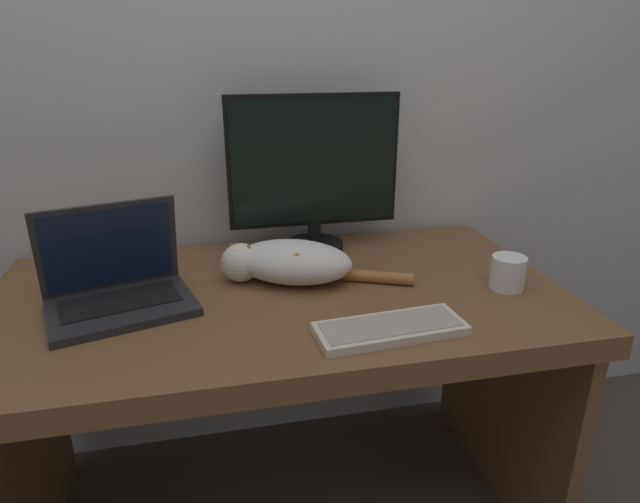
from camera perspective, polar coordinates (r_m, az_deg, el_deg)
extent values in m
cube|color=silver|center=(1.70, -7.26, 19.30)|extent=(6.40, 0.06, 2.60)
cube|color=brown|center=(1.40, -4.42, -5.35)|extent=(1.46, 0.78, 0.06)
cube|color=brown|center=(1.68, -29.44, -18.65)|extent=(0.04, 0.72, 0.70)
cube|color=brown|center=(1.80, 18.89, -13.83)|extent=(0.04, 0.72, 0.70)
cylinder|color=black|center=(1.66, -0.61, 0.64)|extent=(0.18, 0.18, 0.02)
cylinder|color=black|center=(1.65, -0.61, 2.13)|extent=(0.04, 0.04, 0.07)
cube|color=black|center=(1.59, -0.69, 9.60)|extent=(0.51, 0.02, 0.39)
cube|color=black|center=(1.58, -0.61, 9.53)|extent=(0.49, 0.01, 0.36)
cube|color=#232326|center=(1.36, -20.37, -5.61)|extent=(0.38, 0.31, 0.02)
cube|color=black|center=(1.37, -20.52, -4.95)|extent=(0.29, 0.20, 0.00)
cube|color=#232326|center=(1.40, -21.61, 0.48)|extent=(0.33, 0.14, 0.23)
cube|color=black|center=(1.39, -21.58, 0.38)|extent=(0.29, 0.12, 0.20)
cube|color=beige|center=(1.19, 7.51, -8.18)|extent=(0.34, 0.15, 0.02)
cube|color=#ABA393|center=(1.19, 7.53, -7.71)|extent=(0.31, 0.12, 0.00)
ellipsoid|color=silver|center=(1.42, -2.87, -1.10)|extent=(0.36, 0.28, 0.11)
ellipsoid|color=#AD662D|center=(1.40, -2.26, 0.01)|extent=(0.18, 0.18, 0.04)
sphere|color=silver|center=(1.43, -8.44, -1.17)|extent=(0.10, 0.10, 0.10)
cone|color=#AD662D|center=(1.43, -9.42, 0.49)|extent=(0.04, 0.04, 0.03)
cone|color=#AD662D|center=(1.41, -7.63, 0.37)|extent=(0.04, 0.04, 0.03)
cylinder|color=#AD662D|center=(1.43, 6.28, -2.74)|extent=(0.18, 0.10, 0.03)
cylinder|color=white|center=(1.46, 19.40, -2.14)|extent=(0.09, 0.09, 0.09)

